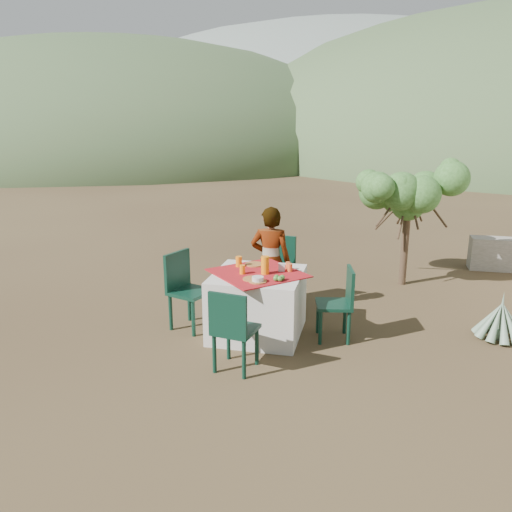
{
  "coord_description": "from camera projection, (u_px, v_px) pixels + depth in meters",
  "views": [
    {
      "loc": [
        0.6,
        -5.5,
        2.47
      ],
      "look_at": [
        -0.75,
        0.3,
        0.85
      ],
      "focal_mm": 35.0,
      "sensor_mm": 36.0,
      "label": 1
    }
  ],
  "objects": [
    {
      "name": "shrub_tree",
      "position": [
        412.0,
        199.0,
        7.47
      ],
      "size": [
        1.44,
        1.41,
        1.69
      ],
      "color": "#493224",
      "rests_on": "ground"
    },
    {
      "name": "glass_far",
      "position": [
        239.0,
        261.0,
        6.01
      ],
      "size": [
        0.08,
        0.08,
        0.13
      ],
      "primitive_type": "cylinder",
      "color": "orange",
      "rests_on": "table"
    },
    {
      "name": "hill_near_left",
      "position": [
        124.0,
        154.0,
        38.07
      ],
      "size": [
        40.0,
        40.0,
        16.0
      ],
      "primitive_type": "ellipsoid",
      "color": "#314929",
      "rests_on": "ground"
    },
    {
      "name": "person",
      "position": [
        271.0,
        261.0,
        6.45
      ],
      "size": [
        0.54,
        0.37,
        1.42
      ],
      "primitive_type": "imported",
      "rotation": [
        0.0,
        0.0,
        3.2
      ],
      "color": "#8C6651",
      "rests_on": "ground"
    },
    {
      "name": "ground",
      "position": [
        312.0,
        335.0,
        5.95
      ],
      "size": [
        160.0,
        160.0,
        0.0
      ],
      "primitive_type": "plane",
      "color": "#3A2A1A",
      "rests_on": "ground"
    },
    {
      "name": "plate_near",
      "position": [
        252.0,
        279.0,
        5.53
      ],
      "size": [
        0.21,
        0.21,
        0.01
      ],
      "primitive_type": "cylinder",
      "color": "brown",
      "rests_on": "table"
    },
    {
      "name": "chair_near",
      "position": [
        232.0,
        327.0,
        4.95
      ],
      "size": [
        0.46,
        0.46,
        0.87
      ],
      "rotation": [
        0.0,
        0.0,
        2.97
      ],
      "color": "black",
      "rests_on": "ground"
    },
    {
      "name": "plate_far",
      "position": [
        255.0,
        264.0,
        6.09
      ],
      "size": [
        0.24,
        0.24,
        0.01
      ],
      "primitive_type": "cylinder",
      "color": "brown",
      "rests_on": "table"
    },
    {
      "name": "jar_right",
      "position": [
        288.0,
        266.0,
        5.91
      ],
      "size": [
        0.05,
        0.05,
        0.09
      ],
      "primitive_type": "cylinder",
      "color": "#E65D28",
      "rests_on": "table"
    },
    {
      "name": "fruit_cluster",
      "position": [
        279.0,
        278.0,
        5.49
      ],
      "size": [
        0.12,
        0.11,
        0.06
      ],
      "color": "#42782B",
      "rests_on": "table"
    },
    {
      "name": "chair_right",
      "position": [
        340.0,
        300.0,
        5.71
      ],
      "size": [
        0.46,
        0.46,
        0.86
      ],
      "rotation": [
        0.0,
        0.0,
        4.91
      ],
      "color": "black",
      "rests_on": "ground"
    },
    {
      "name": "agave",
      "position": [
        500.0,
        321.0,
        5.81
      ],
      "size": [
        0.59,
        0.6,
        0.63
      ],
      "rotation": [
        0.0,
        0.0,
        0.36
      ],
      "color": "gray",
      "rests_on": "ground"
    },
    {
      "name": "bowl_plate",
      "position": [
        258.0,
        281.0,
        5.45
      ],
      "size": [
        0.2,
        0.2,
        0.01
      ],
      "primitive_type": "cylinder",
      "color": "brown",
      "rests_on": "table"
    },
    {
      "name": "jar_left",
      "position": [
        290.0,
        268.0,
        5.82
      ],
      "size": [
        0.06,
        0.06,
        0.1
      ],
      "primitive_type": "cylinder",
      "color": "#E65D28",
      "rests_on": "table"
    },
    {
      "name": "chair_far",
      "position": [
        277.0,
        268.0,
        6.75
      ],
      "size": [
        0.52,
        0.52,
        0.97
      ],
      "rotation": [
        0.0,
        0.0,
        -0.17
      ],
      "color": "black",
      "rests_on": "ground"
    },
    {
      "name": "white_bowl",
      "position": [
        258.0,
        279.0,
        5.44
      ],
      "size": [
        0.13,
        0.13,
        0.05
      ],
      "primitive_type": "cylinder",
      "color": "silver",
      "rests_on": "bowl_plate"
    },
    {
      "name": "glass_near",
      "position": [
        242.0,
        270.0,
        5.72
      ],
      "size": [
        0.06,
        0.06,
        0.1
      ],
      "primitive_type": "cylinder",
      "color": "orange",
      "rests_on": "table"
    },
    {
      "name": "napkin_holder",
      "position": [
        282.0,
        267.0,
        5.83
      ],
      "size": [
        0.08,
        0.05,
        0.1
      ],
      "primitive_type": "cube",
      "rotation": [
        0.0,
        0.0,
        0.16
      ],
      "color": "silver",
      "rests_on": "table"
    },
    {
      "name": "hill_far_center",
      "position": [
        332.0,
        143.0,
        55.68
      ],
      "size": [
        60.0,
        60.0,
        24.0
      ],
      "primitive_type": "ellipsoid",
      "color": "slate",
      "rests_on": "ground"
    },
    {
      "name": "juice_pitcher",
      "position": [
        265.0,
        265.0,
        5.71
      ],
      "size": [
        0.09,
        0.09,
        0.21
      ],
      "primitive_type": "cylinder",
      "color": "orange",
      "rests_on": "table"
    },
    {
      "name": "chair_left",
      "position": [
        185.0,
        286.0,
        6.05
      ],
      "size": [
        0.55,
        0.55,
        0.94
      ],
      "rotation": [
        0.0,
        0.0,
        1.24
      ],
      "color": "black",
      "rests_on": "ground"
    },
    {
      "name": "table",
      "position": [
        258.0,
        303.0,
        5.89
      ],
      "size": [
        1.3,
        1.3,
        0.76
      ],
      "color": "silver",
      "rests_on": "ground"
    }
  ]
}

